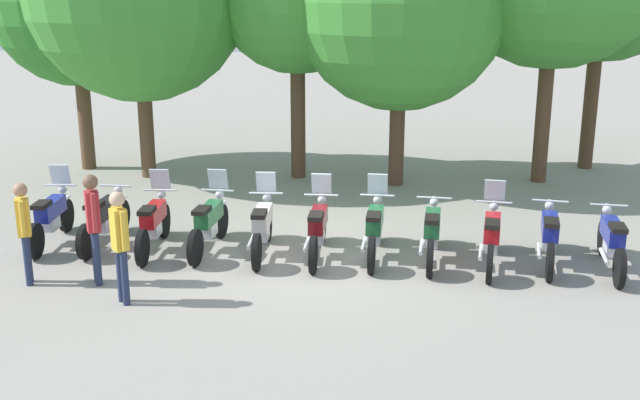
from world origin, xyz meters
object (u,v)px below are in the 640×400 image
(motorcycle_5, at_px, (318,228))
(motorcycle_9, at_px, (549,236))
(motorcycle_2, at_px, (153,222))
(motorcycle_3, at_px, (209,222))
(tree_0, at_px, (75,0))
(motorcycle_1, at_px, (104,218))
(person_0, at_px, (93,220))
(person_1, at_px, (24,226))
(motorcycle_4, at_px, (262,226))
(motorcycle_8, at_px, (492,236))
(motorcycle_0, at_px, (51,217))
(person_2, at_px, (120,238))
(motorcycle_7, at_px, (432,232))
(motorcycle_10, at_px, (612,241))
(tree_3, at_px, (401,1))
(motorcycle_6, at_px, (375,228))

(motorcycle_5, bearing_deg, motorcycle_9, -89.95)
(motorcycle_2, height_order, motorcycle_3, same)
(motorcycle_9, relative_size, tree_0, 0.34)
(motorcycle_1, xyz_separation_m, motorcycle_9, (7.94, -0.45, 0.00))
(motorcycle_3, height_order, tree_0, tree_0)
(tree_0, bearing_deg, motorcycle_5, -43.88)
(person_0, distance_m, person_1, 1.11)
(motorcycle_4, relative_size, motorcycle_5, 1.00)
(motorcycle_9, bearing_deg, person_0, 110.84)
(motorcycle_8, bearing_deg, motorcycle_2, 95.87)
(motorcycle_5, bearing_deg, person_0, 115.59)
(motorcycle_4, xyz_separation_m, person_1, (-3.55, -1.68, 0.46))
(motorcycle_0, bearing_deg, motorcycle_4, -96.29)
(motorcycle_5, xyz_separation_m, tree_0, (-6.45, 6.20, 3.72))
(motorcycle_0, distance_m, person_1, 2.05)
(person_2, bearing_deg, motorcycle_0, -91.34)
(motorcycle_0, relative_size, motorcycle_8, 1.01)
(tree_0, bearing_deg, motorcycle_8, -34.30)
(motorcycle_1, height_order, motorcycle_3, motorcycle_3)
(motorcycle_7, bearing_deg, person_2, 120.75)
(motorcycle_10, height_order, person_2, person_2)
(motorcycle_10, bearing_deg, motorcycle_1, 92.08)
(motorcycle_3, xyz_separation_m, tree_3, (3.46, 4.93, 3.75))
(motorcycle_3, relative_size, motorcycle_9, 1.01)
(person_1, bearing_deg, motorcycle_4, 3.33)
(motorcycle_2, distance_m, tree_3, 7.68)
(motorcycle_7, relative_size, tree_3, 0.32)
(motorcycle_0, bearing_deg, motorcycle_8, -96.34)
(motorcycle_2, xyz_separation_m, tree_3, (4.46, 5.01, 3.75))
(motorcycle_6, xyz_separation_m, tree_0, (-7.44, 6.15, 3.72))
(motorcycle_1, bearing_deg, motorcycle_6, -88.86)
(motorcycle_4, bearing_deg, motorcycle_9, -92.75)
(motorcycle_7, xyz_separation_m, person_1, (-6.53, -1.58, 0.47))
(motorcycle_8, bearing_deg, tree_0, 64.90)
(motorcycle_0, relative_size, motorcycle_10, 1.00)
(motorcycle_5, bearing_deg, motorcycle_0, 87.64)
(motorcycle_4, xyz_separation_m, motorcycle_7, (2.98, -0.10, -0.01))
(motorcycle_0, bearing_deg, motorcycle_7, -95.38)
(motorcycle_1, relative_size, motorcycle_9, 1.01)
(person_0, distance_m, tree_3, 8.88)
(motorcycle_8, bearing_deg, motorcycle_4, 95.12)
(motorcycle_2, height_order, tree_3, tree_3)
(motorcycle_6, bearing_deg, person_2, 125.17)
(motorcycle_4, height_order, motorcycle_5, same)
(motorcycle_6, bearing_deg, motorcycle_0, 90.73)
(person_0, bearing_deg, person_1, 156.26)
(motorcycle_3, xyz_separation_m, motorcycle_8, (4.96, -0.42, 0.00))
(motorcycle_2, relative_size, motorcycle_10, 1.00)
(motorcycle_1, distance_m, motorcycle_5, 3.98)
(motorcycle_4, distance_m, motorcycle_6, 1.99)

